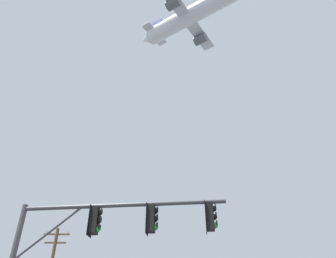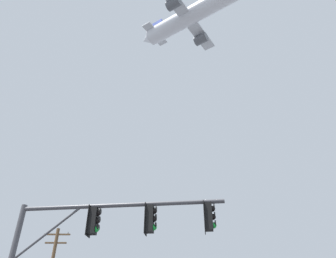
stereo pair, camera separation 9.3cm
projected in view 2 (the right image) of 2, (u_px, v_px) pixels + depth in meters
The scene contains 2 objects.
signal_pole_near at pixel (100, 236), 10.81m from camera, with size 7.27×1.20×5.53m.
airplane at pixel (190, 16), 56.32m from camera, with size 18.79×14.87×5.79m.
Camera 2 is at (0.17, -4.45, 1.53)m, focal length 34.36 mm.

